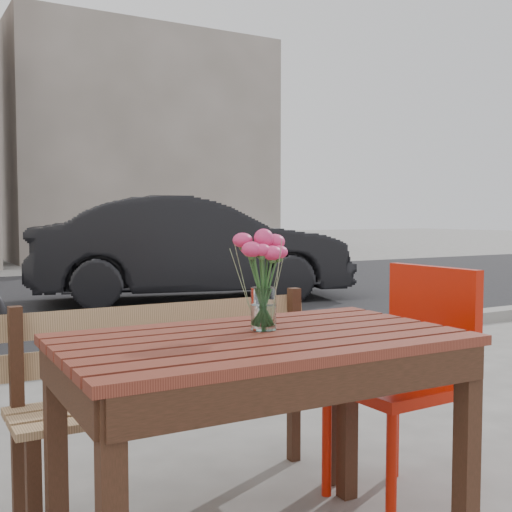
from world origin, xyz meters
The scene contains 6 objects.
street centered at (0.00, 5.06, 0.03)m, with size 30.00×8.12×0.12m.
main_table centered at (-0.05, -0.04, 0.65)m, with size 1.28×0.76×0.78m.
main_bench centered at (-0.06, 0.65, 0.51)m, with size 1.35×0.41×0.84m.
red_chair centered at (0.75, 0.14, 0.55)m, with size 0.48×0.48×0.95m.
main_vase centered at (-0.01, 0.03, 0.99)m, with size 0.18×0.18×0.33m.
parked_car centered at (2.50, 6.22, 0.70)m, with size 1.48×4.25×1.40m, color black.
Camera 1 is at (-1.07, -1.77, 1.16)m, focal length 45.00 mm.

